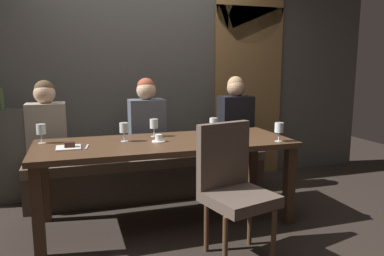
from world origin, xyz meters
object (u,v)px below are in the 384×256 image
dining_table (166,151)px  wine_glass_center_front (124,129)px  chair_near_side (232,182)px  wine_glass_end_left (154,124)px  wine_glass_near_left (279,129)px  fork_on_table (87,147)px  dessert_plate (69,146)px  wine_glass_near_right (214,123)px  wine_bottle_pale_label (0,98)px  diner_redhead (47,124)px  diner_bearded (147,120)px  espresso_cup (159,139)px  wine_glass_end_right (41,130)px  banquette_bench (151,175)px  diner_far_end (235,115)px

dining_table → wine_glass_center_front: size_ratio=13.41×
dining_table → wine_glass_center_front: wine_glass_center_front is taller
chair_near_side → wine_glass_end_left: bearing=110.9°
wine_glass_near_left → fork_on_table: 1.62m
dessert_plate → wine_glass_near_right: bearing=7.8°
dining_table → wine_bottle_pale_label: (-1.44, 1.02, 0.42)m
diner_redhead → wine_glass_near_right: diner_redhead is taller
diner_bearded → wine_glass_center_front: (-0.31, -0.58, 0.02)m
espresso_cup → fork_on_table: bearing=-176.5°
wine_glass_near_right → espresso_cup: 0.59m
chair_near_side → espresso_cup: (-0.38, 0.72, 0.21)m
dining_table → espresso_cup: bearing=-173.6°
wine_glass_end_right → diner_bearded: bearing=24.2°
diner_redhead → wine_glass_center_front: 0.89m
banquette_bench → wine_glass_near_left: 1.51m
chair_near_side → wine_glass_near_right: 0.93m
diner_bearded → wine_glass_end_right: size_ratio=4.98×
diner_bearded → dessert_plate: size_ratio=4.30×
diner_far_end → wine_glass_end_right: diner_far_end is taller
banquette_bench → wine_glass_end_left: (-0.05, -0.46, 0.63)m
espresso_cup → diner_far_end: bearing=33.7°
chair_near_side → diner_far_end: size_ratio=1.19×
wine_glass_end_left → dessert_plate: size_ratio=0.86×
banquette_bench → wine_glass_near_left: bearing=-47.3°
banquette_bench → fork_on_table: bearing=-131.7°
wine_glass_near_right → fork_on_table: wine_glass_near_right is taller
espresso_cup → wine_glass_center_front: bearing=160.0°
wine_glass_end_right → espresso_cup: bearing=-14.1°
wine_bottle_pale_label → fork_on_table: bearing=-53.7°
wine_glass_end_right → fork_on_table: bearing=-37.8°
dining_table → wine_glass_near_right: (0.50, 0.14, 0.20)m
chair_near_side → dessert_plate: chair_near_side is taller
wine_glass_near_right → espresso_cup: bearing=-165.3°
diner_far_end → fork_on_table: diner_far_end is taller
wine_glass_end_right → wine_glass_end_left: 0.97m
diner_bearded → wine_glass_center_front: bearing=-118.1°
diner_bearded → wine_glass_end_right: 1.08m
wine_glass_end_right → espresso_cup: 0.99m
diner_bearded → diner_far_end: (1.00, 0.01, 0.00)m
diner_bearded → wine_glass_end_right: (-0.99, -0.44, 0.02)m
wine_glass_end_right → dining_table: bearing=-12.9°
wine_glass_center_front → espresso_cup: wine_glass_center_front is taller
wine_glass_near_right → dessert_plate: 1.31m
banquette_bench → wine_glass_near_right: size_ratio=15.24×
banquette_bench → wine_glass_end_right: size_ratio=15.24×
chair_near_side → dessert_plate: bearing=148.4°
chair_near_side → wine_bottle_pale_label: 2.53m
chair_near_side → dessert_plate: size_ratio=5.16×
dining_table → banquette_bench: 0.82m
diner_redhead → wine_glass_near_left: bearing=-27.4°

